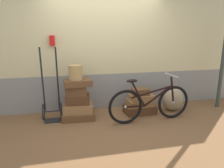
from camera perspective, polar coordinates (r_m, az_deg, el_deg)
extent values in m
cube|color=brown|center=(4.18, -0.03, -10.45)|extent=(9.04, 5.20, 0.06)
cube|color=gray|center=(4.82, -2.24, -1.70)|extent=(7.04, 0.20, 0.80)
cube|color=#CCBC84|center=(4.64, -2.41, 14.82)|extent=(7.04, 0.20, 1.94)
cube|color=red|center=(4.44, -16.22, 11.47)|extent=(0.10, 0.08, 0.20)
cylinder|color=#2D382D|center=(5.26, 28.66, 8.71)|extent=(0.08, 0.08, 2.74)
cube|color=brown|center=(4.29, -9.21, -8.56)|extent=(0.67, 0.46, 0.14)
cube|color=olive|center=(4.26, -9.31, -6.50)|extent=(0.61, 0.45, 0.17)
cube|color=#4C2D19|center=(4.21, -9.45, -4.15)|extent=(0.50, 0.35, 0.19)
cube|color=brown|center=(4.13, -9.91, -1.74)|extent=(0.42, 0.29, 0.19)
cube|color=brown|center=(4.07, -9.42, 0.33)|extent=(0.55, 0.36, 0.12)
cube|color=#4C2D19|center=(4.55, 7.63, -6.87)|extent=(0.66, 0.46, 0.18)
cube|color=olive|center=(4.53, 7.83, -5.04)|extent=(0.54, 0.38, 0.12)
cube|color=olive|center=(4.46, 8.18, -3.70)|extent=(0.52, 0.39, 0.12)
cube|color=brown|center=(4.41, 7.84, -2.11)|extent=(0.34, 0.26, 0.13)
cylinder|color=#A8844C|center=(4.06, -10.05, 3.18)|extent=(0.27, 0.27, 0.29)
torus|color=black|center=(4.37, -18.41, -7.33)|extent=(0.03, 0.33, 0.33)
torus|color=black|center=(4.35, -13.89, -7.13)|extent=(0.03, 0.33, 0.33)
cylinder|color=black|center=(4.36, -16.16, -7.23)|extent=(0.34, 0.02, 0.02)
cylinder|color=black|center=(4.19, -18.67, 0.91)|extent=(0.03, 0.16, 1.28)
cylinder|color=black|center=(4.17, -14.81, 1.12)|extent=(0.03, 0.16, 1.28)
cube|color=black|center=(4.31, -16.10, -9.69)|extent=(0.30, 0.22, 0.02)
ellipsoid|color=#9E8966|center=(4.81, 16.47, -3.91)|extent=(0.45, 0.38, 0.54)
torus|color=black|center=(3.92, 3.75, -6.37)|extent=(0.68, 0.09, 0.67)
sphere|color=#B2B2B7|center=(3.92, 3.75, -6.37)|extent=(0.05, 0.05, 0.05)
torus|color=black|center=(4.36, 16.56, -4.83)|extent=(0.68, 0.09, 0.67)
sphere|color=#B2B2B7|center=(4.36, 16.56, -4.83)|extent=(0.05, 0.05, 0.05)
cube|color=black|center=(4.13, 12.50, -3.26)|extent=(0.57, 0.06, 0.38)
cube|color=black|center=(3.94, 7.28, -2.81)|extent=(0.30, 0.05, 0.51)
cube|color=black|center=(3.99, 6.39, -6.19)|extent=(0.39, 0.05, 0.04)
cube|color=black|center=(4.05, 10.87, -2.17)|extent=(0.83, 0.08, 0.20)
cube|color=black|center=(4.26, 16.33, -1.52)|extent=(0.11, 0.03, 0.53)
ellipsoid|color=black|center=(3.82, 5.53, 0.88)|extent=(0.22, 0.10, 0.06)
cylinder|color=#A5A5AD|center=(4.17, 16.11, 2.33)|extent=(0.05, 0.46, 0.02)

